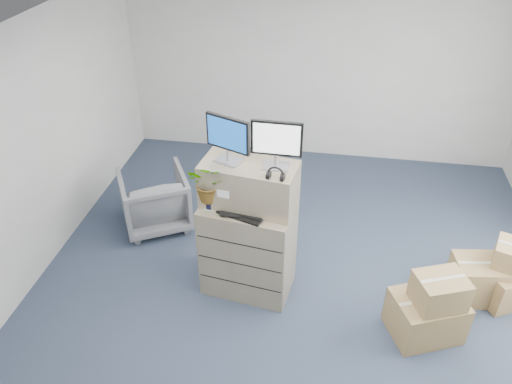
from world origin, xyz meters
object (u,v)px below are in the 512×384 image
(filing_cabinet_lower, at_px, (248,248))
(monitor_left, at_px, (228,137))
(monitor_right, at_px, (277,142))
(water_bottle, at_px, (256,195))
(office_chair, at_px, (154,197))
(keyboard, at_px, (242,214))
(potted_plant, at_px, (210,187))

(filing_cabinet_lower, xyz_separation_m, monitor_left, (-0.20, 0.08, 1.31))
(monitor_right, bearing_deg, monitor_left, 177.80)
(monitor_left, relative_size, monitor_right, 0.98)
(monitor_left, distance_m, water_bottle, 0.68)
(monitor_right, distance_m, office_chair, 2.41)
(water_bottle, distance_m, office_chair, 1.95)
(monitor_right, xyz_separation_m, keyboard, (-0.31, -0.20, -0.74))
(filing_cabinet_lower, distance_m, water_bottle, 0.70)
(monitor_right, bearing_deg, office_chair, 152.86)
(monitor_right, relative_size, office_chair, 0.58)
(filing_cabinet_lower, distance_m, monitor_right, 1.34)
(filing_cabinet_lower, height_order, potted_plant, potted_plant)
(monitor_left, bearing_deg, office_chair, 166.79)
(monitor_right, bearing_deg, keyboard, -146.66)
(keyboard, height_order, office_chair, keyboard)
(monitor_right, height_order, water_bottle, monitor_right)
(monitor_left, bearing_deg, potted_plant, -119.45)
(keyboard, xyz_separation_m, potted_plant, (-0.33, 0.09, 0.23))
(potted_plant, relative_size, office_chair, 0.57)
(monitor_right, xyz_separation_m, potted_plant, (-0.65, -0.11, -0.51))
(keyboard, relative_size, office_chair, 0.57)
(keyboard, relative_size, water_bottle, 1.78)
(water_bottle, xyz_separation_m, office_chair, (-1.50, 0.92, -0.83))
(filing_cabinet_lower, height_order, office_chair, filing_cabinet_lower)
(monitor_left, relative_size, office_chair, 0.57)
(monitor_left, bearing_deg, monitor_right, 19.47)
(monitor_right, bearing_deg, potted_plant, -169.88)
(monitor_left, xyz_separation_m, water_bottle, (0.28, -0.05, -0.62))
(monitor_left, relative_size, water_bottle, 1.78)
(filing_cabinet_lower, height_order, monitor_left, monitor_left)
(filing_cabinet_lower, relative_size, potted_plant, 2.31)
(filing_cabinet_lower, relative_size, keyboard, 2.32)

